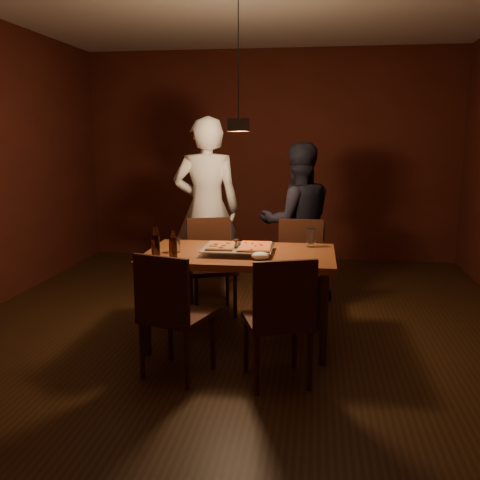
# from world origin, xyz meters

# --- Properties ---
(room_shell) EXTENTS (6.00, 6.00, 6.00)m
(room_shell) POSITION_xyz_m (0.00, 0.00, 1.40)
(room_shell) COLOR #321D0D
(room_shell) RESTS_ON ground
(dining_table) EXTENTS (1.50, 0.90, 0.75)m
(dining_table) POSITION_xyz_m (0.04, -0.16, 0.68)
(dining_table) COLOR brown
(dining_table) RESTS_ON floor
(chair_far_left) EXTENTS (0.54, 0.54, 0.49)m
(chair_far_left) POSITION_xyz_m (-0.35, 0.58, 0.54)
(chair_far_left) COLOR #38190F
(chair_far_left) RESTS_ON floor
(chair_far_right) EXTENTS (0.42, 0.42, 0.49)m
(chair_far_right) POSITION_xyz_m (0.49, 0.60, 0.54)
(chair_far_right) COLOR #38190F
(chair_far_right) RESTS_ON floor
(chair_near_left) EXTENTS (0.53, 0.53, 0.49)m
(chair_near_left) POSITION_xyz_m (-0.33, -0.92, 0.54)
(chair_near_left) COLOR #38190F
(chair_near_left) RESTS_ON floor
(chair_near_right) EXTENTS (0.53, 0.53, 0.49)m
(chair_near_right) POSITION_xyz_m (0.42, -0.93, 0.54)
(chair_near_right) COLOR #38190F
(chair_near_right) RESTS_ON floor
(pizza_tray) EXTENTS (0.58, 0.48, 0.05)m
(pizza_tray) POSITION_xyz_m (0.03, -0.19, 0.77)
(pizza_tray) COLOR silver
(pizza_tray) RESTS_ON dining_table
(pizza_meat) EXTENTS (0.22, 0.35, 0.02)m
(pizza_meat) POSITION_xyz_m (-0.11, -0.19, 0.81)
(pizza_meat) COLOR maroon
(pizza_meat) RESTS_ON pizza_tray
(pizza_cheese) EXTENTS (0.26, 0.40, 0.02)m
(pizza_cheese) POSITION_xyz_m (0.16, -0.18, 0.81)
(pizza_cheese) COLOR gold
(pizza_cheese) RESTS_ON pizza_tray
(spatula) EXTENTS (0.17, 0.26, 0.04)m
(spatula) POSITION_xyz_m (0.03, -0.17, 0.81)
(spatula) COLOR silver
(spatula) RESTS_ON pizza_tray
(beer_bottle_a) EXTENTS (0.07, 0.07, 0.25)m
(beer_bottle_a) POSITION_xyz_m (-0.58, -0.42, 0.88)
(beer_bottle_a) COLOR black
(beer_bottle_a) RESTS_ON dining_table
(beer_bottle_b) EXTENTS (0.06, 0.06, 0.24)m
(beer_bottle_b) POSITION_xyz_m (-0.43, -0.45, 0.87)
(beer_bottle_b) COLOR black
(beer_bottle_b) RESTS_ON dining_table
(water_glass_left) EXTENTS (0.07, 0.07, 0.12)m
(water_glass_left) POSITION_xyz_m (-0.48, -0.22, 0.81)
(water_glass_left) COLOR silver
(water_glass_left) RESTS_ON dining_table
(water_glass_right) EXTENTS (0.07, 0.07, 0.15)m
(water_glass_right) POSITION_xyz_m (0.60, 0.14, 0.83)
(water_glass_right) COLOR silver
(water_glass_right) RESTS_ON dining_table
(plate_slice) EXTENTS (0.25, 0.25, 0.03)m
(plate_slice) POSITION_xyz_m (-0.54, -0.57, 0.76)
(plate_slice) COLOR white
(plate_slice) RESTS_ON dining_table
(napkin) EXTENTS (0.14, 0.11, 0.06)m
(napkin) POSITION_xyz_m (0.22, -0.40, 0.78)
(napkin) COLOR white
(napkin) RESTS_ON dining_table
(diner_white) EXTENTS (0.74, 0.55, 1.86)m
(diner_white) POSITION_xyz_m (-0.48, 1.06, 0.93)
(diner_white) COLOR silver
(diner_white) RESTS_ON floor
(diner_dark) EXTENTS (0.93, 0.82, 1.60)m
(diner_dark) POSITION_xyz_m (0.45, 1.10, 0.80)
(diner_dark) COLOR black
(diner_dark) RESTS_ON floor
(pendant_lamp) EXTENTS (0.18, 0.18, 1.10)m
(pendant_lamp) POSITION_xyz_m (0.00, 0.00, 1.76)
(pendant_lamp) COLOR black
(pendant_lamp) RESTS_ON ceiling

